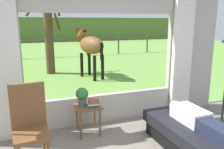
% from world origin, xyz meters
% --- Properties ---
extents(back_wall_with_window, '(5.20, 0.12, 2.55)m').
position_xyz_m(back_wall_with_window, '(0.00, 2.26, 1.25)').
color(back_wall_with_window, '#ADA599').
rests_on(back_wall_with_window, ground_plane).
extents(curtain_panel_left, '(0.44, 0.10, 2.40)m').
position_xyz_m(curtain_panel_left, '(-1.69, 2.12, 1.20)').
color(curtain_panel_left, silver).
rests_on(curtain_panel_left, ground_plane).
extents(curtain_panel_right, '(0.44, 0.10, 2.40)m').
position_xyz_m(curtain_panel_right, '(1.69, 2.12, 1.20)').
color(curtain_panel_right, silver).
rests_on(curtain_panel_right, ground_plane).
extents(outdoor_pasture_lawn, '(36.00, 21.68, 0.02)m').
position_xyz_m(outdoor_pasture_lawn, '(0.00, 13.16, 0.01)').
color(outdoor_pasture_lawn, olive).
rests_on(outdoor_pasture_lawn, ground_plane).
extents(distant_hill_ridge, '(36.00, 2.00, 2.40)m').
position_xyz_m(distant_hill_ridge, '(0.00, 23.00, 1.20)').
color(distant_hill_ridge, '#536C33').
rests_on(distant_hill_ridge, ground_plane).
extents(recliner_sofa, '(0.91, 1.71, 0.42)m').
position_xyz_m(recliner_sofa, '(0.95, 0.71, 0.22)').
color(recliner_sofa, black).
rests_on(recliner_sofa, ground_plane).
extents(reclining_person, '(0.34, 1.43, 0.22)m').
position_xyz_m(reclining_person, '(0.95, 0.66, 0.52)').
color(reclining_person, silver).
rests_on(reclining_person, recliner_sofa).
extents(rocking_chair, '(0.52, 0.72, 1.12)m').
position_xyz_m(rocking_chair, '(-1.40, 1.31, 0.55)').
color(rocking_chair, brown).
rests_on(rocking_chair, ground_plane).
extents(side_table, '(0.44, 0.44, 0.52)m').
position_xyz_m(side_table, '(-0.44, 1.83, 0.43)').
color(side_table, brown).
rests_on(side_table, ground_plane).
extents(potted_plant, '(0.22, 0.22, 0.32)m').
position_xyz_m(potted_plant, '(-0.52, 1.89, 0.70)').
color(potted_plant, '#4C5156').
rests_on(potted_plant, side_table).
extents(book_stack, '(0.21, 0.17, 0.13)m').
position_xyz_m(book_stack, '(-0.36, 1.76, 0.58)').
color(book_stack, '#23478C').
rests_on(book_stack, side_table).
extents(horse, '(0.90, 1.81, 1.73)m').
position_xyz_m(horse, '(0.71, 5.88, 1.16)').
color(horse, brown).
rests_on(horse, outdoor_pasture_lawn).
extents(pasture_tree, '(1.27, 1.29, 3.34)m').
position_xyz_m(pasture_tree, '(-0.54, 7.08, 1.63)').
color(pasture_tree, '#4C3823').
rests_on(pasture_tree, outdoor_pasture_lawn).
extents(pasture_fence_line, '(16.10, 0.10, 1.10)m').
position_xyz_m(pasture_fence_line, '(0.00, 11.40, 0.74)').
color(pasture_fence_line, brown).
rests_on(pasture_fence_line, outdoor_pasture_lawn).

